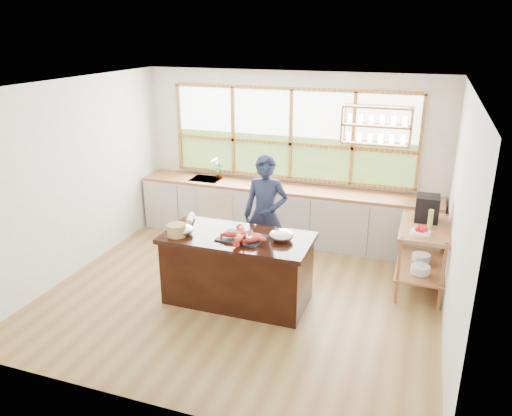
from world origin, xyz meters
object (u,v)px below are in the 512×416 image
at_px(island, 238,268).
at_px(espresso_machine, 427,208).
at_px(cook, 266,215).
at_px(wicker_basket, 177,230).

xyz_separation_m(island, espresso_machine, (2.19, 1.33, 0.62)).
xyz_separation_m(cook, wicker_basket, (-0.78, -1.15, 0.12)).
distance_m(island, wicker_basket, 0.91).
bearing_deg(wicker_basket, espresso_machine, 28.50).
distance_m(espresso_machine, wicker_basket, 3.30).
distance_m(island, espresso_machine, 2.64).
height_order(espresso_machine, wicker_basket, espresso_machine).
distance_m(cook, espresso_machine, 2.17).
height_order(island, espresso_machine, espresso_machine).
xyz_separation_m(island, wicker_basket, (-0.70, -0.24, 0.52)).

